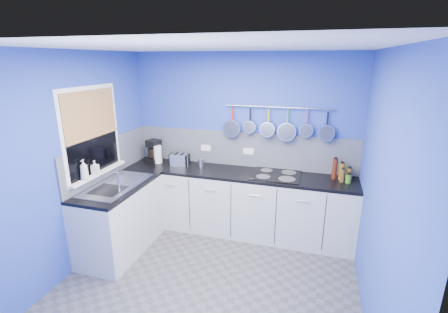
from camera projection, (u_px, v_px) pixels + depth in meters
The scene contains 39 objects.
floor at pixel (209, 283), 3.60m from camera, with size 3.20×3.00×0.02m, color #47474C.
ceiling at pixel (205, 46), 2.86m from camera, with size 3.20×3.00×0.02m, color white.
wall_back at pixel (242, 142), 4.61m from camera, with size 3.20×0.02×2.50m, color #2941A7.
wall_front at pixel (120, 266), 1.85m from camera, with size 3.20×0.02×2.50m, color #2941A7.
wall_left at pixel (75, 163), 3.67m from camera, with size 0.02×3.00×2.50m, color #2941A7.
wall_right at pixel (382, 196), 2.79m from camera, with size 0.02×3.00×2.50m, color #2941A7.
backsplash_back at pixel (242, 149), 4.62m from camera, with size 3.20×0.02×0.50m, color slate.
backsplash_left at pixel (110, 157), 4.25m from camera, with size 0.02×1.80×0.50m, color slate.
cabinet_run_back at pixel (236, 203), 4.57m from camera, with size 3.20×0.60×0.86m, color #B9B9B7.
worktop_back at pixel (237, 173), 4.44m from camera, with size 3.20×0.60×0.04m, color black.
cabinet_run_left at pixel (121, 219), 4.10m from camera, with size 0.60×1.20×0.86m, color #B9B9B7.
worktop_left at pixel (117, 187), 3.97m from camera, with size 0.60×1.20×0.04m, color black.
window_frame at pixel (92, 132), 3.85m from camera, with size 0.01×1.00×1.10m, color white.
window_glass at pixel (92, 133), 3.85m from camera, with size 0.01×0.90×1.00m, color black.
bamboo_blind at pixel (91, 114), 3.78m from camera, with size 0.01×0.90×0.55m, color tan.
window_sill at pixel (99, 173), 3.99m from camera, with size 0.10×0.98×0.03m, color white.
sink_unit at pixel (117, 185), 3.96m from camera, with size 0.50×0.95×0.01m, color silver.
mixer_tap at pixel (119, 182), 3.72m from camera, with size 0.12×0.08×0.26m, color silver, non-canonical shape.
socket_left at pixel (206, 148), 4.77m from camera, with size 0.15×0.01×0.09m, color white.
socket_right at pixel (249, 151), 4.59m from camera, with size 0.15×0.01×0.09m, color white.
pot_rail at pixel (279, 107), 4.27m from camera, with size 0.02×0.02×1.45m, color silver.
soap_bottle_a at pixel (84, 170), 3.71m from camera, with size 0.09×0.09×0.24m, color white.
soap_bottle_b at pixel (95, 167), 3.89m from camera, with size 0.08×0.08×0.17m, color white.
paper_towel at pixel (158, 154), 4.78m from camera, with size 0.12×0.12×0.27m, color white.
coffee_maker at pixel (153, 151), 4.83m from camera, with size 0.19×0.21×0.33m, color black, non-canonical shape.
toaster at pixel (179, 160), 4.70m from camera, with size 0.26×0.15×0.17m, color silver.
canister at pixel (201, 163), 4.64m from camera, with size 0.08×0.08×0.12m, color silver.
hob at pixel (276, 175), 4.30m from camera, with size 0.64×0.56×0.01m, color black.
pan_0 at pixel (232, 121), 4.50m from camera, with size 0.25×0.08×0.44m, color silver, non-canonical shape.
pan_1 at pixel (250, 120), 4.41m from camera, with size 0.18×0.08×0.37m, color silver, non-canonical shape.
pan_2 at pixel (268, 122), 4.35m from camera, with size 0.21×0.11×0.40m, color silver, non-canonical shape.
pan_3 at pixel (287, 124), 4.29m from camera, with size 0.25×0.08×0.44m, color silver, non-canonical shape.
pan_4 at pixel (307, 123), 4.21m from camera, with size 0.18×0.08×0.37m, color silver, non-canonical shape.
pan_5 at pixel (327, 125), 4.14m from camera, with size 0.22×0.08×0.41m, color silver, non-canonical shape.
condiment_0 at pixel (349, 174), 4.13m from camera, with size 0.07×0.07×0.16m, color brown.
condiment_1 at pixel (342, 171), 4.13m from camera, with size 0.07×0.07×0.22m, color #8C5914.
condiment_2 at pixel (335, 169), 4.14m from camera, with size 0.06×0.06×0.27m, color #4C190C.
condiment_3 at pixel (348, 179), 4.03m from camera, with size 0.07×0.07×0.11m, color #3F721E.
condiment_4 at pixel (342, 176), 4.04m from camera, with size 0.05×0.05×0.17m, color brown.
Camera 1 is at (1.03, -2.85, 2.39)m, focal length 25.69 mm.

